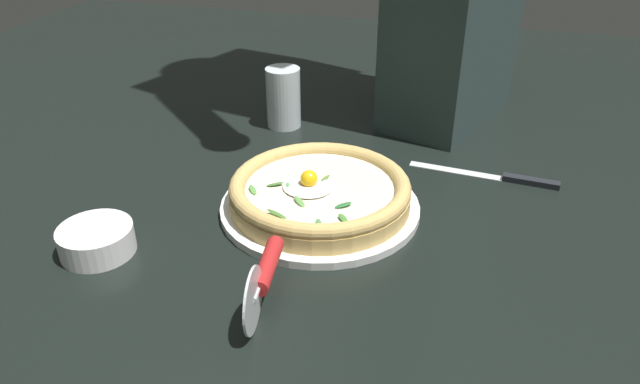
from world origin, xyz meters
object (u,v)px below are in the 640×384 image
pizza (320,191)px  side_bowl (97,240)px  pizza_cutter (262,275)px  table_knife (505,178)px  drinking_glass (284,102)px

pizza → side_bowl: pizza is taller
pizza → pizza_cutter: pizza_cutter is taller
table_knife → drinking_glass: 0.45m
drinking_glass → pizza: bearing=-61.8°
table_knife → pizza_cutter: bearing=-125.2°
pizza_cutter → drinking_glass: size_ratio=1.32×
drinking_glass → side_bowl: bearing=-102.7°
side_bowl → table_knife: size_ratio=0.41×
side_bowl → pizza_cutter: (0.25, -0.04, 0.02)m
pizza → table_knife: (0.27, 0.18, -0.03)m
side_bowl → drinking_glass: size_ratio=0.86×
side_bowl → pizza_cutter: pizza_cutter is taller
pizza → table_knife: pizza is taller
side_bowl → table_knife: side_bowl is taller
pizza → drinking_glass: 0.33m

